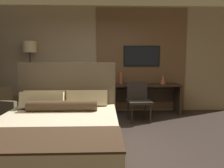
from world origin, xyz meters
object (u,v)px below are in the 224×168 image
floor_lamp (30,53)px  vase_tall (121,78)px  tv (142,56)px  bed (57,134)px  desk (143,93)px  vase_short (163,79)px  desk_chair (138,97)px  armchair_by_window (11,109)px

floor_lamp → vase_tall: bearing=1.1°
vase_tall → tv: bearing=14.2°
tv → bed: bearing=-121.8°
desk → vase_short: bearing=-0.9°
tv → desk: bearing=-90.0°
bed → tv: size_ratio=2.34×
desk → tv: size_ratio=1.97×
desk → desk_chair: bearing=-108.5°
tv → desk_chair: (-0.22, -0.88, -0.95)m
desk_chair → floor_lamp: (-2.66, 0.69, 1.03)m
tv → vase_short: bearing=-24.2°
tv → vase_short: tv is taller
desk_chair → floor_lamp: bearing=160.1°
desk_chair → vase_short: vase_short is taller
desk_chair → armchair_by_window: (-2.95, 0.13, -0.29)m
desk → desk_chair: size_ratio=2.10×
floor_lamp → tv: bearing=3.7°
desk → tv: (0.00, 0.23, 0.97)m
armchair_by_window → vase_short: vase_short is taller
desk → desk_chair: 0.69m
tv → armchair_by_window: size_ratio=1.01×
desk → floor_lamp: size_ratio=1.02×
bed → armchair_by_window: (-1.48, 1.99, -0.10)m
floor_lamp → armchair_by_window: bearing=-117.7°
tv → floor_lamp: (-2.88, -0.19, 0.08)m
desk_chair → armchair_by_window: desk_chair is taller
bed → floor_lamp: (-1.18, 2.55, 1.22)m
desk → floor_lamp: (-2.88, 0.04, 1.04)m
armchair_by_window → floor_lamp: (0.29, 0.56, 1.32)m
desk_chair → bed: bearing=-133.8°
tv → armchair_by_window: bearing=-166.7°
desk_chair → vase_tall: (-0.34, 0.74, 0.38)m
bed → vase_short: 3.39m
vase_tall → vase_short: 1.09m
desk → armchair_by_window: size_ratio=1.99×
armchair_by_window → floor_lamp: floor_lamp is taller
armchair_by_window → vase_short: (3.70, 0.51, 0.64)m
tv → floor_lamp: size_ratio=0.52×
armchair_by_window → vase_tall: 2.76m
desk_chair → armchair_by_window: size_ratio=0.95×
bed → vase_short: bearing=48.4°
bed → desk: bed is taller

